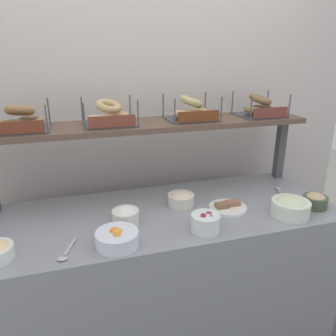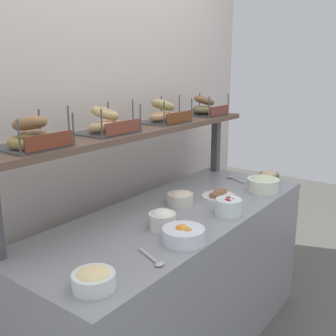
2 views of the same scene
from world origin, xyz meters
The scene contains 18 objects.
back_wall centered at (0.00, 0.55, 1.20)m, with size 3.06×0.06×2.40m, color beige.
deli_counter centered at (0.00, 0.00, 0.42)m, with size 1.86×0.70×0.85m, color gray.
shelf_riser_right centered at (0.87, 0.27, 1.05)m, with size 0.05×0.05×0.40m, color #4C4C51.
upper_shelf centered at (0.00, 0.27, 1.26)m, with size 1.82×0.32×0.03m, color brown.
bowl_hummus centered at (0.80, -0.18, 0.89)m, with size 0.13×0.13×0.08m.
bowl_egg_salad centered at (-0.79, -0.20, 0.89)m, with size 0.15×0.15×0.07m.
bowl_potato_salad centered at (0.11, 0.05, 0.89)m, with size 0.15×0.15×0.08m.
bowl_cream_cheese centered at (-0.22, -0.07, 0.90)m, with size 0.13×0.13×0.10m.
bowl_scallion_spread centered at (0.61, -0.22, 0.90)m, with size 0.20×0.20×0.10m.
bowl_beet_salad centered at (0.13, -0.24, 0.90)m, with size 0.14×0.14×0.09m.
bowl_fruit_salad centered at (-0.29, -0.24, 0.89)m, with size 0.19×0.19×0.08m.
serving_plate_white centered at (0.33, -0.07, 0.86)m, with size 0.20×0.20×0.04m.
serving_spoon_near_plate centered at (0.73, 0.05, 0.86)m, with size 0.10×0.16×0.01m.
serving_spoon_by_edge centered at (-0.51, -0.25, 0.86)m, with size 0.09×0.17×0.01m.
bagel_basket_everything centered at (-0.67, 0.26, 1.33)m, with size 0.28×0.26×0.14m.
bagel_basket_plain centered at (-0.24, 0.27, 1.33)m, with size 0.29×0.26×0.14m.
bagel_basket_sesame centered at (0.24, 0.27, 1.33)m, with size 0.29×0.27×0.15m.
bagel_basket_poppy centered at (0.68, 0.26, 1.33)m, with size 0.27×0.26×0.14m.
Camera 2 is at (-1.63, -1.16, 1.61)m, focal length 42.41 mm.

